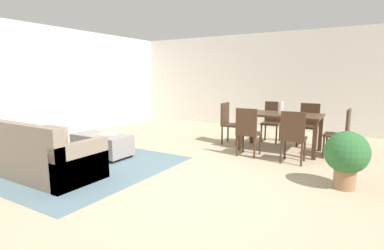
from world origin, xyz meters
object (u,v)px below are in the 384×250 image
Objects in this scene: dining_chair_head_west at (229,121)px; vase_centerpiece at (281,108)px; dining_chair_far_right at (309,122)px; potted_plant at (347,155)px; dining_chair_near_right at (293,134)px; book_on_ottoman at (108,134)px; dining_chair_far_left at (272,119)px; ottoman_table at (102,144)px; dining_chair_near_left at (248,129)px; couch at (39,157)px; dining_table at (281,119)px; dining_chair_head_east at (341,131)px.

vase_centerpiece reaches higher than dining_chair_head_west.
dining_chair_far_right is 1.17× the size of potted_plant.
dining_chair_near_right is 3.32m from book_on_ottoman.
dining_chair_far_left is at bearing 44.31° from dining_chair_head_west.
dining_chair_head_west is (1.59, 2.22, 0.28)m from ottoman_table.
ottoman_table is 4.32m from dining_chair_far_right.
book_on_ottoman is (-2.61, -2.13, -0.43)m from vase_centerpiece.
dining_chair_near_right is at bearing -28.34° from dining_chair_head_west.
dining_chair_near_left is at bearing 176.62° from dining_chair_near_right.
vase_centerpiece is at bearing -1.91° from dining_chair_head_west.
couch is 2.45× the size of potted_plant.
dining_chair_far_right is at bearing -1.67° from dining_chair_far_left.
dining_chair_near_left is at bearing 31.45° from ottoman_table.
dining_table is 0.87m from dining_chair_far_right.
dining_chair_near_left is 1.00× the size of dining_chair_near_right.
book_on_ottoman is at bearing -172.63° from potted_plant.
dining_chair_far_right is at bearing 60.85° from vase_centerpiece.
dining_chair_far_right is (0.82, 1.52, 0.00)m from dining_chair_near_left.
ottoman_table is at bearing 89.96° from couch.
dining_chair_far_right is 1.05m from dining_chair_head_east.
dining_chair_head_east is at bearing 29.22° from ottoman_table.
ottoman_table is 2.74m from dining_chair_near_left.
ottoman_table is 0.24m from book_on_ottoman.
couch is at bearing -95.19° from book_on_ottoman.
dining_chair_near_right is 1.00× the size of dining_chair_head_east.
dining_table is at bearing 117.80° from dining_chair_near_right.
dining_chair_near_left is 1.91m from potted_plant.
ottoman_table is 3.53m from dining_table.
dining_chair_head_west is at bearing 178.22° from dining_chair_head_east.
dining_chair_far_left is 0.94m from vase_centerpiece.
book_on_ottoman is 3.95m from potted_plant.
dining_table is at bearing 39.21° from book_on_ottoman.
potted_plant reaches higher than dining_table.
vase_centerpiece is 0.30× the size of potted_plant.
dining_chair_far_left and dining_chair_head_west have the same top height.
dining_chair_far_left is (0.02, 1.54, 0.00)m from dining_chair_near_left.
dining_chair_near_left is 1.00× the size of dining_chair_far_left.
dining_table is (2.74, 3.43, 0.36)m from couch.
dining_chair_far_right is (-0.01, 1.56, 0.00)m from dining_chair_near_right.
dining_chair_head_west is (-2.26, 0.07, 0.00)m from dining_chair_head_east.
vase_centerpiece reaches higher than book_on_ottoman.
potted_plant is (0.87, -0.81, -0.05)m from dining_chair_near_right.
couch is 1.74× the size of ottoman_table.
dining_chair_head_west is (-0.74, 0.80, 0.00)m from dining_chair_near_left.
dining_table is 3.39m from book_on_ottoman.
dining_chair_far_left reaches higher than couch.
dining_table is 1.69× the size of dining_chair_head_east.
dining_chair_far_left is at bearing 117.14° from dining_chair_near_right.
ottoman_table is at bearing -148.55° from dining_chair_near_left.
vase_centerpiece is (-0.44, 0.81, 0.36)m from dining_chair_near_right.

